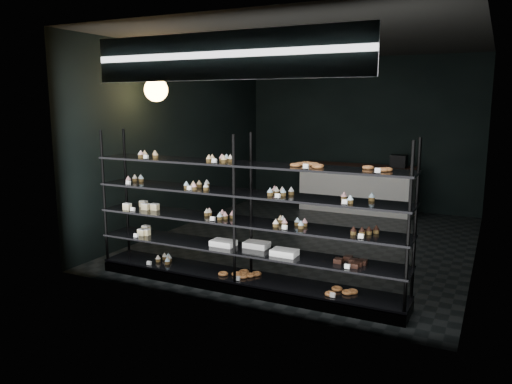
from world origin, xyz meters
TOP-DOWN VIEW (x-y plane):
  - room at (0.00, 0.00)m, footprint 5.01×6.01m
  - display_shelf at (-0.04, -2.45)m, footprint 4.00×0.50m
  - signage at (0.00, -2.93)m, footprint 3.30×0.05m
  - pendant_lamp at (-1.99, -1.45)m, footprint 0.35×0.35m
  - service_counter at (0.10, 2.50)m, footprint 2.41×0.65m

SIDE VIEW (x-z plane):
  - service_counter at x=0.10m, z-range -0.11..1.12m
  - display_shelf at x=-0.04m, z-range -0.33..1.58m
  - room at x=0.00m, z-range 0.00..3.20m
  - pendant_lamp at x=-1.99m, z-range 2.00..2.90m
  - signage at x=0.00m, z-range 2.50..3.00m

